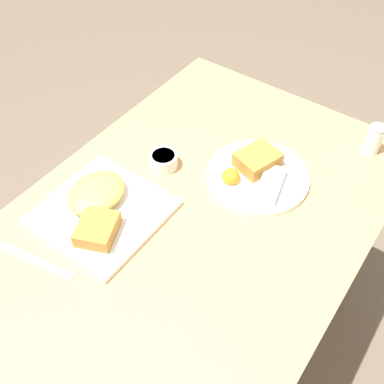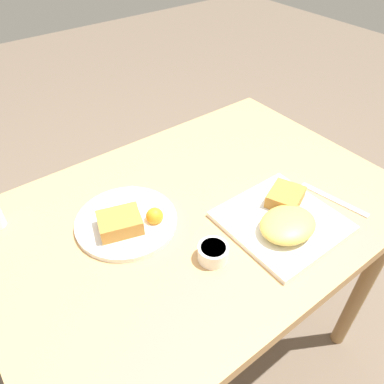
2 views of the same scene
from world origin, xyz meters
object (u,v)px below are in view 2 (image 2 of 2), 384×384
at_px(sauce_ramekin, 213,252).
at_px(butter_knife, 334,199).
at_px(plate_oval_far, 126,220).
at_px(plate_square_near, 284,219).

height_order(sauce_ramekin, butter_knife, sauce_ramekin).
relative_size(plate_oval_far, sauce_ramekin, 3.60).
bearing_deg(plate_square_near, sauce_ramekin, 173.11).
relative_size(sauce_ramekin, butter_knife, 0.37).
xyz_separation_m(plate_square_near, butter_knife, (0.18, -0.02, -0.02)).
bearing_deg(plate_square_near, butter_knife, -6.01).
bearing_deg(plate_oval_far, plate_square_near, -37.40).
relative_size(plate_square_near, butter_knife, 1.40).
relative_size(plate_square_near, sauce_ramekin, 3.78).
height_order(plate_square_near, sauce_ramekin, plate_square_near).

